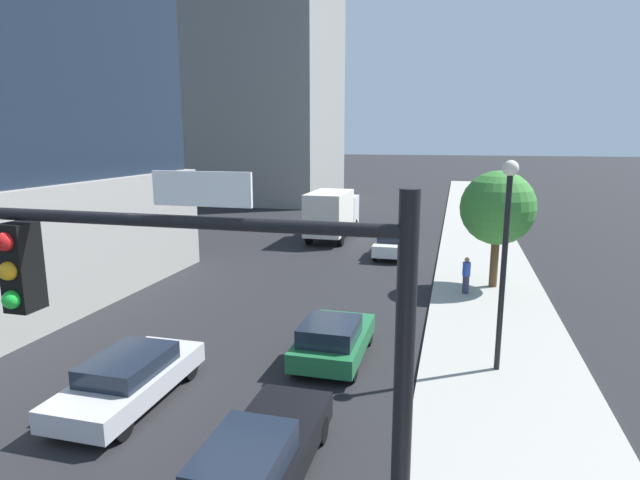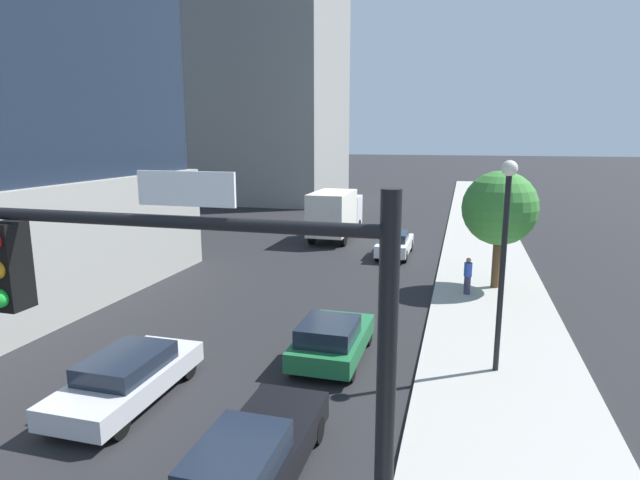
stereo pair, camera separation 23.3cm
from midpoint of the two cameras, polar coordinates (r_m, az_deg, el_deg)
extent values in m
cube|color=#9E9B93|center=(23.71, 17.78, -5.90)|extent=(4.83, 120.00, 0.15)
cube|color=gray|center=(59.00, -6.39, 17.75)|extent=(14.77, 15.24, 27.15)
cube|color=gold|center=(54.04, -3.62, 23.43)|extent=(0.90, 0.90, 36.50)
cylinder|color=black|center=(6.03, -21.47, 2.13)|extent=(6.03, 0.14, 0.14)
cube|color=black|center=(7.09, -30.69, -2.56)|extent=(0.32, 0.36, 1.05)
sphere|color=red|center=(6.90, -32.09, -0.16)|extent=(0.22, 0.22, 0.22)
sphere|color=orange|center=(6.96, -31.79, -2.90)|extent=(0.22, 0.22, 0.22)
sphere|color=green|center=(7.04, -31.51, -5.59)|extent=(0.22, 0.22, 0.22)
cube|color=white|center=(5.50, -14.05, 5.45)|extent=(1.10, 0.04, 0.36)
cylinder|color=black|center=(15.61, 19.03, -3.69)|extent=(0.16, 0.16, 5.68)
sphere|color=silver|center=(15.15, 19.76, 7.42)|extent=(0.44, 0.44, 0.44)
cylinder|color=brown|center=(24.74, 18.30, -2.19)|extent=(0.36, 0.36, 2.38)
sphere|color=#387F33|center=(24.31, 18.65, 3.37)|extent=(3.29, 3.29, 3.29)
cube|color=#B7B7BC|center=(14.97, -20.57, -14.37)|extent=(1.93, 4.64, 0.56)
cube|color=#19212D|center=(14.76, -20.72, -12.56)|extent=(1.63, 2.38, 0.47)
cylinder|color=black|center=(16.69, -19.80, -12.45)|extent=(0.22, 0.66, 0.66)
cylinder|color=black|center=(15.83, -14.56, -13.45)|extent=(0.22, 0.66, 0.66)
cylinder|color=black|center=(14.48, -27.12, -16.84)|extent=(0.22, 0.66, 0.66)
cylinder|color=black|center=(13.49, -21.41, -18.49)|extent=(0.22, 0.66, 0.66)
cube|color=silver|center=(30.64, 7.71, -0.54)|extent=(1.73, 4.49, 0.65)
cube|color=#19212D|center=(30.38, 7.71, 0.43)|extent=(1.45, 2.25, 0.47)
cylinder|color=black|center=(32.27, 6.70, -0.42)|extent=(0.22, 0.72, 0.72)
cylinder|color=black|center=(32.10, 9.39, -0.55)|extent=(0.22, 0.72, 0.72)
cylinder|color=black|center=(29.32, 5.85, -1.59)|extent=(0.22, 0.72, 0.72)
cylinder|color=black|center=(29.14, 8.81, -1.74)|extent=(0.22, 0.72, 0.72)
cube|color=black|center=(11.43, -6.55, -22.19)|extent=(1.70, 4.48, 0.63)
cube|color=#19212D|center=(10.24, -9.08, -22.65)|extent=(1.43, 2.17, 0.56)
cylinder|color=black|center=(13.01, -7.21, -19.08)|extent=(0.22, 0.60, 0.60)
cylinder|color=black|center=(12.59, -0.47, -20.10)|extent=(0.22, 0.60, 0.60)
cube|color=#1E6638|center=(16.56, 1.16, -11.02)|extent=(1.93, 4.01, 0.58)
cube|color=#19212D|center=(15.83, 0.67, -9.91)|extent=(1.62, 1.96, 0.54)
cylinder|color=black|center=(18.07, -0.47, -9.87)|extent=(0.22, 0.68, 0.68)
cylinder|color=black|center=(17.73, 4.93, -10.34)|extent=(0.22, 0.68, 0.68)
cylinder|color=black|center=(15.66, -3.15, -13.34)|extent=(0.22, 0.68, 0.68)
cylinder|color=black|center=(15.27, 3.12, -14.01)|extent=(0.22, 0.68, 0.68)
cube|color=silver|center=(37.56, 2.08, 3.30)|extent=(2.37, 1.88, 2.09)
cube|color=silver|center=(34.21, 0.82, 3.04)|extent=(2.37, 4.68, 2.70)
cylinder|color=black|center=(37.97, 0.53, 1.65)|extent=(0.30, 1.01, 1.01)
cylinder|color=black|center=(37.52, 3.62, 1.51)|extent=(0.30, 1.01, 1.01)
cylinder|color=black|center=(33.60, -1.39, 0.38)|extent=(0.30, 1.01, 1.01)
cylinder|color=black|center=(33.09, 2.08, 0.21)|extent=(0.30, 1.01, 1.01)
cylinder|color=#38334C|center=(23.49, 15.41, -4.73)|extent=(0.28, 0.28, 0.78)
cylinder|color=#2D4CB2|center=(23.32, 15.50, -3.09)|extent=(0.34, 0.34, 0.60)
sphere|color=#997051|center=(23.22, 15.55, -2.11)|extent=(0.21, 0.21, 0.21)
camera|label=1|loc=(0.12, -90.35, -0.07)|focal=29.19mm
camera|label=2|loc=(0.12, 89.65, 0.07)|focal=29.19mm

